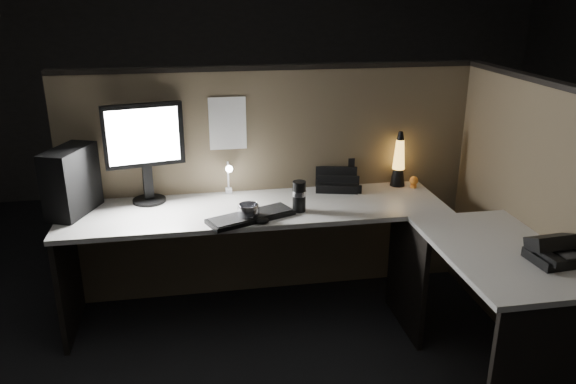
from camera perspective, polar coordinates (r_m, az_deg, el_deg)
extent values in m
plane|color=black|center=(3.25, 1.04, -17.35)|extent=(6.00, 6.00, 0.00)
plane|color=#282623|center=(5.59, -4.83, 13.52)|extent=(6.00, 0.00, 6.00)
cube|color=brown|center=(3.71, -1.59, 0.75)|extent=(2.66, 0.06, 1.50)
cube|color=brown|center=(3.43, 23.17, -2.55)|extent=(0.06, 1.66, 1.50)
cube|color=beige|center=(3.40, -3.28, -1.76)|extent=(2.30, 0.60, 0.03)
cube|color=beige|center=(3.05, 20.79, -5.76)|extent=(0.60, 1.00, 0.03)
cube|color=black|center=(3.62, -21.43, -8.16)|extent=(0.03, 0.55, 0.70)
cube|color=black|center=(2.88, 24.74, -16.32)|extent=(0.55, 0.03, 0.70)
cube|color=black|center=(3.49, 11.95, -8.20)|extent=(0.03, 0.55, 0.70)
cube|color=black|center=(3.47, -21.15, 1.04)|extent=(0.29, 0.41, 0.39)
cylinder|color=black|center=(3.57, -13.91, -0.82)|extent=(0.20, 0.20, 0.02)
cube|color=black|center=(3.55, -14.05, 1.12)|extent=(0.06, 0.06, 0.23)
cube|color=black|center=(3.47, -14.45, 5.59)|extent=(0.47, 0.14, 0.38)
cube|color=white|center=(3.45, -14.47, 5.51)|extent=(0.41, 0.09, 0.33)
cube|color=black|center=(3.21, -3.79, -2.54)|extent=(0.53, 0.35, 0.02)
ellipsoid|color=black|center=(3.15, -2.62, -2.96)|extent=(0.09, 0.07, 0.03)
cube|color=silver|center=(3.64, -6.04, 0.15)|extent=(0.04, 0.05, 0.03)
cylinder|color=silver|center=(3.60, -6.10, 1.69)|extent=(0.01, 0.01, 0.18)
cylinder|color=silver|center=(3.52, -6.08, 2.76)|extent=(0.01, 0.12, 0.01)
sphere|color=white|center=(3.46, -6.00, 2.35)|extent=(0.04, 0.04, 0.04)
cube|color=black|center=(3.71, 4.98, 0.81)|extent=(0.32, 0.30, 0.05)
cube|color=black|center=(3.66, 5.15, 1.26)|extent=(0.27, 0.08, 0.10)
cube|color=black|center=(3.76, 4.71, 2.46)|extent=(0.27, 0.08, 0.18)
cone|color=black|center=(3.81, 11.08, 1.51)|extent=(0.10, 0.10, 0.12)
cone|color=gold|center=(3.76, 11.24, 3.78)|extent=(0.08, 0.08, 0.20)
sphere|color=#944C15|center=(3.78, 11.18, 2.86)|extent=(0.04, 0.04, 0.04)
sphere|color=#944C15|center=(3.76, 11.25, 3.91)|extent=(0.03, 0.03, 0.03)
cone|color=black|center=(3.73, 11.37, 5.63)|extent=(0.05, 0.05, 0.05)
cylinder|color=black|center=(3.29, 1.14, -0.44)|extent=(0.08, 0.08, 0.18)
imported|color=#B9B9C1|center=(3.18, -4.02, -2.08)|extent=(0.14, 0.14, 0.10)
sphere|color=orange|center=(3.79, 12.67, 1.14)|extent=(0.06, 0.06, 0.06)
cube|color=white|center=(3.53, -6.15, 6.93)|extent=(0.23, 0.00, 0.33)
cube|color=black|center=(3.00, 25.44, -5.99)|extent=(0.24, 0.21, 0.05)
cube|color=black|center=(3.01, 25.20, -4.68)|extent=(0.23, 0.15, 0.10)
cube|color=black|center=(2.92, 24.95, -6.03)|extent=(0.06, 0.17, 0.03)
cube|color=#3F3F42|center=(3.00, 26.60, -5.64)|extent=(0.11, 0.11, 0.00)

